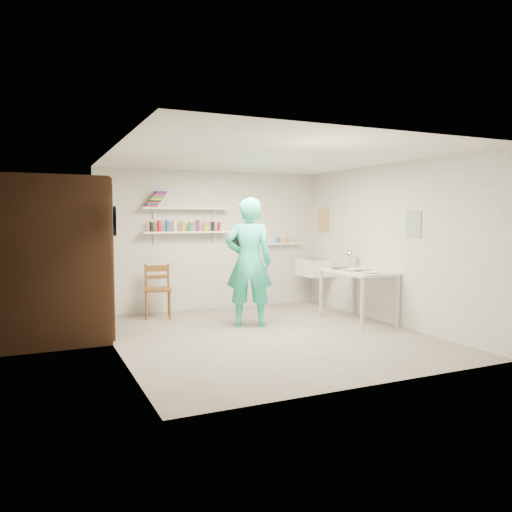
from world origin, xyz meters
name	(u,v)px	position (x,y,z in m)	size (l,w,h in m)	color
floor	(268,336)	(0.00, 0.00, -0.01)	(4.00, 4.50, 0.02)	slate
ceiling	(268,156)	(0.00, 0.00, 2.41)	(4.00, 4.50, 0.02)	silver
wall_back	(212,240)	(0.00, 2.26, 1.20)	(4.00, 0.02, 2.40)	silver
wall_front	(374,259)	(0.00, -2.26, 1.20)	(4.00, 0.02, 2.40)	silver
wall_left	(114,251)	(-2.01, 0.00, 1.20)	(0.02, 4.50, 2.40)	silver
wall_right	(388,244)	(2.01, 0.00, 1.20)	(0.02, 4.50, 2.40)	silver
doorway_recess	(104,261)	(-1.99, 1.05, 1.00)	(0.02, 0.90, 2.00)	black
corridor_box	(48,259)	(-2.70, 1.05, 1.05)	(1.40, 1.50, 2.10)	brown
door_lintel	(104,184)	(-1.97, 1.05, 2.05)	(0.06, 1.05, 0.10)	brown
door_jamb_near	(111,264)	(-1.97, 0.55, 1.00)	(0.06, 0.10, 2.00)	brown
door_jamb_far	(101,258)	(-1.97, 1.55, 1.00)	(0.06, 0.10, 2.00)	brown
shelf_lower	(187,232)	(-0.50, 2.13, 1.35)	(1.50, 0.22, 0.03)	white
shelf_upper	(186,208)	(-0.50, 2.13, 1.75)	(1.50, 0.22, 0.03)	white
ledge_shelf	(283,243)	(1.35, 2.17, 1.12)	(0.70, 0.14, 0.03)	white
poster_left	(115,221)	(-1.99, 0.05, 1.55)	(0.01, 0.28, 0.36)	#334C7F
poster_right_a	(323,220)	(1.99, 1.80, 1.55)	(0.01, 0.34, 0.42)	#995933
poster_right_b	(413,224)	(1.99, -0.55, 1.50)	(0.01, 0.30, 0.38)	#3F724C
belfast_sink	(315,267)	(1.75, 1.70, 0.70)	(0.48, 0.60, 0.30)	white
man	(249,262)	(0.00, 0.66, 0.94)	(0.69, 0.45, 1.88)	#2AD3B3
wall_clock	(238,240)	(-0.08, 0.87, 1.25)	(0.34, 0.34, 0.04)	#CEBB8C
wooden_chair	(157,289)	(-1.08, 1.82, 0.45)	(0.42, 0.40, 0.90)	brown
work_table	(358,296)	(1.64, 0.25, 0.39)	(0.71, 1.18, 0.78)	silver
desk_lamp	(351,254)	(1.83, 0.72, 1.00)	(0.15, 0.15, 0.15)	silver
spray_cans	(187,226)	(-0.50, 2.13, 1.45)	(1.32, 0.06, 0.17)	black
book_stack	(156,199)	(-1.02, 2.13, 1.89)	(0.34, 0.14, 0.25)	red
ledge_pots	(283,240)	(1.35, 2.17, 1.18)	(0.48, 0.07, 0.09)	silver
papers	(358,270)	(1.64, 0.25, 0.80)	(0.30, 0.22, 0.02)	silver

